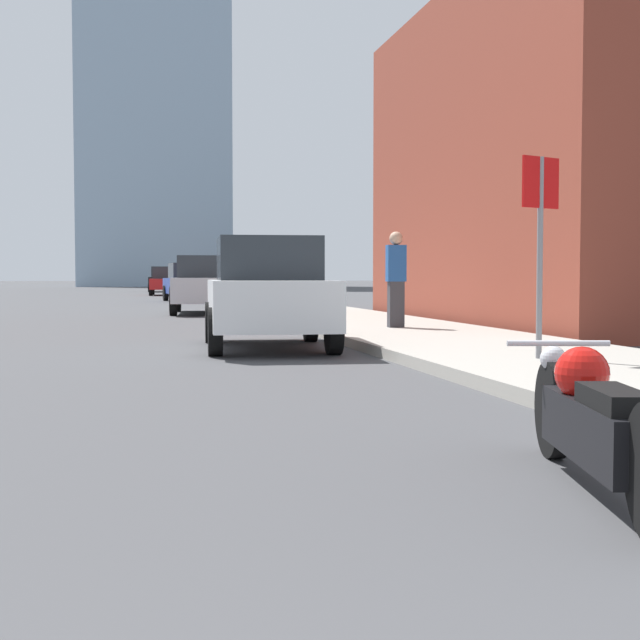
% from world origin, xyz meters
% --- Properties ---
extents(sidewalk, '(3.37, 240.00, 0.15)m').
position_xyz_m(sidewalk, '(5.45, 40.00, 0.07)').
color(sidewalk, '#9E998E').
rests_on(sidewalk, ground_plane).
extents(brick_storefront, '(9.18, 12.33, 7.57)m').
position_xyz_m(brick_storefront, '(11.93, 19.33, 3.79)').
color(brick_storefront, brown).
rests_on(brick_storefront, ground_plane).
extents(distant_tower, '(15.96, 15.96, 52.09)m').
position_xyz_m(distant_tower, '(2.74, 101.34, 26.04)').
color(distant_tower, '#8CA5BC').
rests_on(distant_tower, ground_plane).
extents(motorcycle, '(0.80, 2.35, 0.74)m').
position_xyz_m(motorcycle, '(2.81, 4.53, 0.37)').
color(motorcycle, black).
rests_on(motorcycle, ground_plane).
extents(parked_car_white, '(2.09, 4.20, 1.72)m').
position_xyz_m(parked_car_white, '(2.50, 14.02, 0.86)').
color(parked_car_white, silver).
rests_on(parked_car_white, ground_plane).
extents(parked_car_silver, '(2.25, 4.73, 1.72)m').
position_xyz_m(parked_car_silver, '(2.56, 27.14, 0.87)').
color(parked_car_silver, '#BCBCC1').
rests_on(parked_car_silver, ground_plane).
extents(parked_car_blue, '(2.05, 4.08, 1.69)m').
position_xyz_m(parked_car_blue, '(2.78, 39.76, 0.85)').
color(parked_car_blue, '#1E3899').
rests_on(parked_car_blue, ground_plane).
extents(parked_car_red, '(2.20, 4.36, 1.62)m').
position_xyz_m(parked_car_red, '(2.41, 52.71, 0.82)').
color(parked_car_red, red).
rests_on(parked_car_red, ground_plane).
extents(parked_car_black, '(2.12, 4.64, 1.78)m').
position_xyz_m(parked_car_black, '(2.50, 64.05, 0.88)').
color(parked_car_black, black).
rests_on(parked_car_black, ground_plane).
extents(stop_sign, '(0.57, 0.26, 2.38)m').
position_xyz_m(stop_sign, '(5.16, 10.07, 1.77)').
color(stop_sign, slate).
rests_on(stop_sign, sidewalk).
extents(pedestrian, '(0.36, 0.25, 1.82)m').
position_xyz_m(pedestrian, '(5.34, 16.53, 1.10)').
color(pedestrian, '#38383D').
rests_on(pedestrian, sidewalk).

